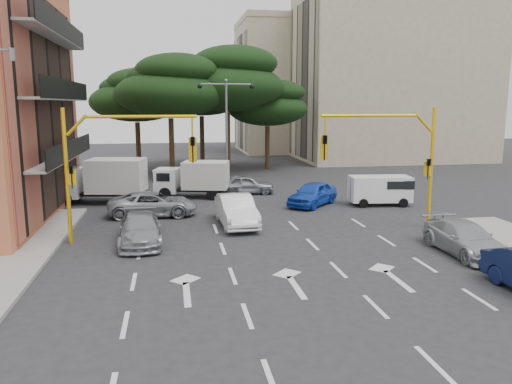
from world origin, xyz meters
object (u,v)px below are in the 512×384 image
street_lamp_center (226,114)px  box_truck_b (193,179)px  signal_mast_right (398,151)px  car_blue_compact (313,194)px  car_white_hatch (236,210)px  car_silver_wagon (140,229)px  box_truck_a (101,181)px  car_silver_parked (465,238)px  van_white (380,190)px  car_silver_cross_b (246,184)px  signal_mast_left (108,156)px  car_silver_cross_a (153,204)px

street_lamp_center → box_truck_b: street_lamp_center is taller
signal_mast_right → car_blue_compact: signal_mast_right is taller
car_white_hatch → car_silver_wagon: size_ratio=1.04×
box_truck_a → car_silver_wagon: bearing=-153.6°
car_white_hatch → car_silver_parked: 10.87m
street_lamp_center → van_white: street_lamp_center is taller
car_white_hatch → street_lamp_center: bearing=82.9°
street_lamp_center → car_silver_cross_b: size_ratio=2.03×
car_blue_compact → car_silver_cross_b: (-3.41, 4.64, -0.06)m
signal_mast_left → box_truck_b: size_ratio=1.23×
signal_mast_right → car_white_hatch: 8.54m
car_silver_wagon → van_white: 15.38m
street_lamp_center → box_truck_a: size_ratio=1.38×
car_blue_compact → box_truck_b: 8.15m
car_white_hatch → box_truck_b: bearing=99.8°
car_silver_wagon → box_truck_a: bearing=103.9°
signal_mast_left → box_truck_a: (-1.67, 9.34, -2.49)m
car_silver_cross_a → box_truck_a: bearing=38.9°
car_blue_compact → car_silver_cross_a: car_blue_compact is taller
car_silver_parked → box_truck_a: box_truck_a is taller
car_silver_wagon → signal_mast_left: bearing=154.1°
car_white_hatch → box_truck_b: box_truck_b is taller
car_blue_compact → car_white_hatch: bearing=-98.3°
box_truck_a → van_white: bearing=-92.1°
signal_mast_left → car_silver_cross_a: bearing=71.6°
street_lamp_center → car_blue_compact: street_lamp_center is taller
car_silver_wagon → box_truck_a: (-2.94, 9.89, 0.74)m
box_truck_a → box_truck_b: 5.85m
signal_mast_right → car_silver_wagon: size_ratio=1.33×
street_lamp_center → car_silver_cross_b: (1.00, -3.00, -4.77)m
box_truck_b → street_lamp_center: bearing=-23.0°
car_silver_parked → car_silver_cross_b: bearing=113.4°
car_blue_compact → car_silver_parked: 11.30m
car_silver_parked → car_silver_wagon: bearing=163.4°
car_white_hatch → van_white: van_white is taller
car_white_hatch → box_truck_b: (-1.84, 8.19, 0.43)m
street_lamp_center → car_white_hatch: (-0.87, -11.89, -4.65)m
car_white_hatch → car_silver_parked: size_ratio=1.04×
signal_mast_right → car_silver_parked: signal_mast_right is taller
signal_mast_right → car_silver_wagon: (-12.33, -0.55, -3.23)m
signal_mast_left → car_silver_cross_b: signal_mast_left is taller
car_white_hatch → van_white: bearing=18.3°
signal_mast_left → car_silver_parked: (14.63, -4.41, -3.23)m
car_silver_wagon → car_silver_cross_a: (0.39, 5.56, 0.02)m
car_blue_compact → box_truck_a: bearing=-150.1°
signal_mast_right → car_silver_parked: 5.56m
signal_mast_right → signal_mast_left: size_ratio=1.00×
car_silver_parked → box_truck_b: bearing=125.1°
box_truck_a → box_truck_b: bearing=-70.6°
street_lamp_center → box_truck_a: bearing=-151.1°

